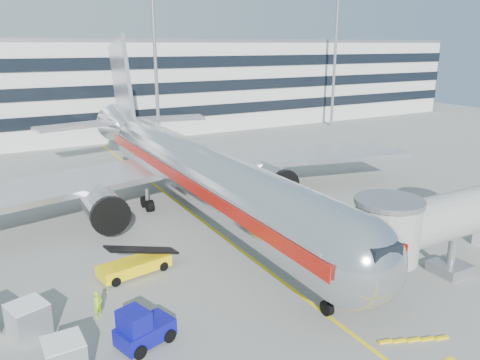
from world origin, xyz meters
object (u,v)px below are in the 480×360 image
cargo_container_right (28,320)px  cargo_container_front (65,359)px  main_jet (188,166)px  ramp_worker (98,304)px  belt_loader (135,265)px  baggage_tug (142,329)px

cargo_container_right → cargo_container_front: size_ratio=1.19×
main_jet → ramp_worker: (-11.34, -13.63, -3.44)m
main_jet → belt_loader: (-8.02, -9.57, -3.56)m
baggage_tug → belt_loader: bearing=75.8°
belt_loader → baggage_tug: 7.99m
belt_loader → ramp_worker: 5.24m
main_jet → cargo_container_right: (-14.92, -13.66, -3.28)m
baggage_tug → cargo_container_right: (-4.93, 3.64, 0.02)m
cargo_container_right → cargo_container_front: 4.33m
belt_loader → cargo_container_front: 10.10m
ramp_worker → main_jet: bearing=21.5°
baggage_tug → cargo_container_right: size_ratio=1.43×
ramp_worker → baggage_tug: bearing=-98.5°
ramp_worker → cargo_container_front: bearing=-148.9°
cargo_container_right → ramp_worker: (3.58, 0.04, -0.16)m
main_jet → cargo_container_front: main_jet is taller
baggage_tug → cargo_container_right: 6.13m
belt_loader → cargo_container_front: belt_loader is taller
baggage_tug → ramp_worker: size_ratio=2.02×
main_jet → baggage_tug: main_jet is taller
baggage_tug → cargo_container_front: 3.85m
belt_loader → cargo_container_right: size_ratio=2.28×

